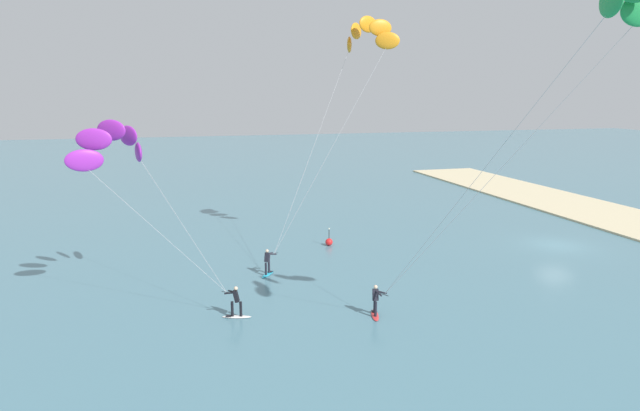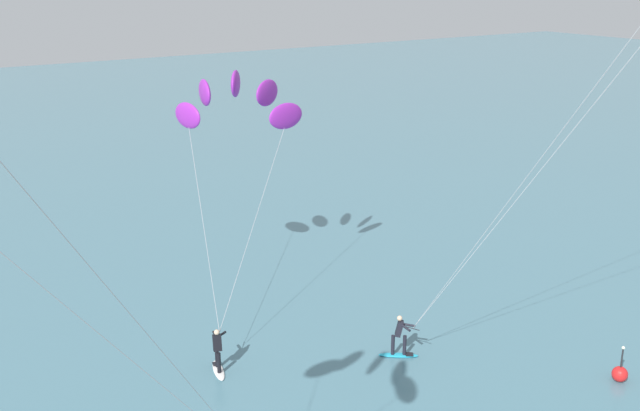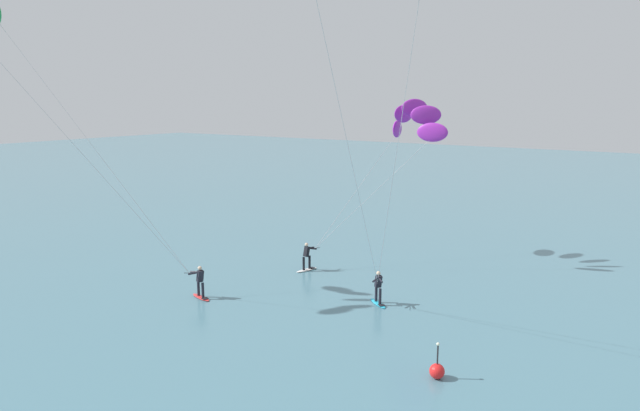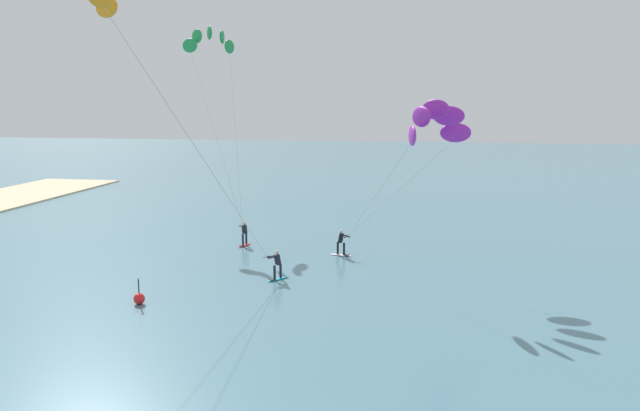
{
  "view_description": "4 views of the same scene",
  "coord_description": "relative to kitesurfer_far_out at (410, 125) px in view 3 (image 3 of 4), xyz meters",
  "views": [
    {
      "loc": [
        -33.14,
        27.94,
        11.21
      ],
      "look_at": [
        -4.91,
        20.1,
        5.18
      ],
      "focal_mm": 30.16,
      "sensor_mm": 36.0,
      "label": 1
    },
    {
      "loc": [
        -17.2,
        2.82,
        14.09
      ],
      "look_at": [
        -2.93,
        24.71,
        5.74
      ],
      "focal_mm": 42.24,
      "sensor_mm": 36.0,
      "label": 2
    },
    {
      "loc": [
        11.94,
        -1.89,
        9.98
      ],
      "look_at": [
        -3.79,
        21.66,
        4.77
      ],
      "focal_mm": 32.68,
      "sensor_mm": 36.0,
      "label": 3
    },
    {
      "loc": [
        33.41,
        30.77,
        10.01
      ],
      "look_at": [
        -3.29,
        24.43,
        3.87
      ],
      "focal_mm": 36.52,
      "sensor_mm": 36.0,
      "label": 4
    }
  ],
  "objects": [
    {
      "name": "marker_buoy",
      "position": [
        7.82,
        -13.91,
        -8.11
      ],
      "size": [
        0.56,
        0.56,
        1.38
      ],
      "color": "red",
      "rests_on": "ground"
    },
    {
      "name": "kitesurfer_far_out",
      "position": [
        0.0,
        0.0,
        0.0
      ],
      "size": [
        6.98,
        8.61,
        9.97
      ],
      "color": "white",
      "rests_on": "ground"
    }
  ]
}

